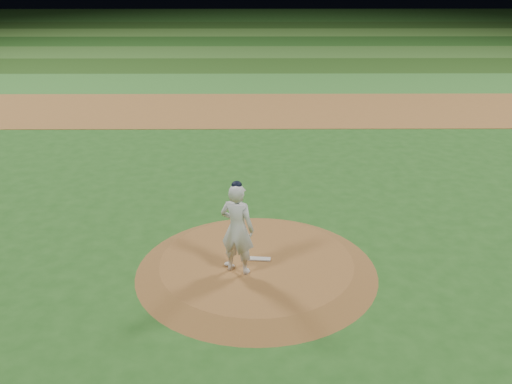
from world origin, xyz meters
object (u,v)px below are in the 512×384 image
pitching_rubber (257,259)px  pitcher_on_mound (237,228)px  pitchers_mound (257,266)px  rosin_bag (227,264)px

pitching_rubber → pitcher_on_mound: 1.22m
pitching_rubber → pitcher_on_mound: (-0.43, -0.50, 1.03)m
pitchers_mound → pitcher_on_mound: (-0.41, -0.42, 1.17)m
pitcher_on_mound → pitchers_mound: bearing=45.4°
pitching_rubber → pitcher_on_mound: pitcher_on_mound is taller
rosin_bag → pitcher_on_mound: size_ratio=0.06×
pitching_rubber → rosin_bag: bearing=-153.5°
pitchers_mound → pitching_rubber: (0.02, 0.08, 0.14)m
pitchers_mound → pitching_rubber: 0.16m
pitchers_mound → pitcher_on_mound: 1.31m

